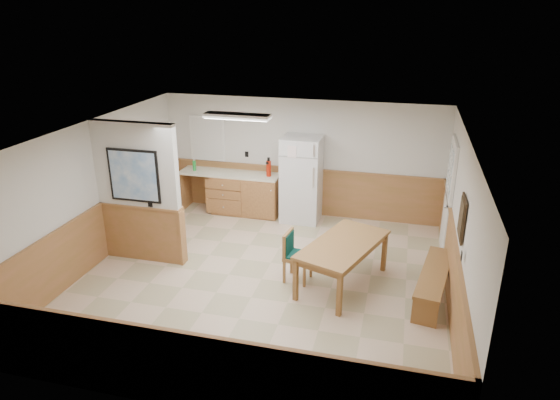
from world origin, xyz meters
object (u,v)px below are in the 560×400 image
(refrigerator, at_px, (301,179))
(dining_chair, at_px, (293,252))
(dining_table, at_px, (343,248))
(soap_bottle, at_px, (194,166))
(dining_bench, at_px, (434,277))
(fire_extinguisher, at_px, (269,168))

(refrigerator, height_order, dining_chair, refrigerator)
(dining_table, height_order, soap_bottle, soap_bottle)
(dining_table, xyz_separation_m, dining_bench, (1.43, -0.02, -0.31))
(refrigerator, relative_size, soap_bottle, 8.07)
(dining_bench, height_order, fire_extinguisher, fire_extinguisher)
(refrigerator, xyz_separation_m, fire_extinguisher, (-0.72, 0.03, 0.18))
(dining_bench, bearing_deg, dining_chair, -170.30)
(refrigerator, distance_m, dining_table, 2.76)
(dining_chair, height_order, soap_bottle, soap_bottle)
(dining_bench, distance_m, soap_bottle, 5.65)
(dining_bench, bearing_deg, fire_extinguisher, 152.68)
(dining_table, xyz_separation_m, dining_chair, (-0.81, -0.02, -0.16))
(refrigerator, height_order, fire_extinguisher, refrigerator)
(dining_table, relative_size, dining_bench, 1.09)
(dining_chair, relative_size, fire_extinguisher, 2.08)
(refrigerator, xyz_separation_m, dining_table, (1.21, -2.46, -0.24))
(fire_extinguisher, xyz_separation_m, soap_bottle, (-1.68, -0.03, -0.07))
(dining_bench, relative_size, dining_chair, 2.09)
(dining_bench, xyz_separation_m, fire_extinguisher, (-3.36, 2.51, 0.73))
(dining_bench, height_order, soap_bottle, soap_bottle)
(dining_chair, relative_size, soap_bottle, 3.81)
(dining_chair, xyz_separation_m, fire_extinguisher, (-1.12, 2.52, 0.58))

